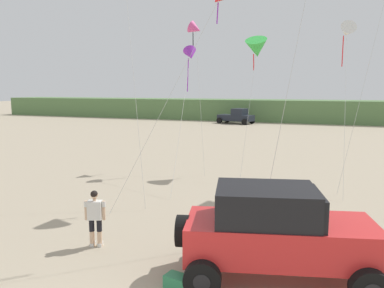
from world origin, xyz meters
name	(u,v)px	position (x,y,z in m)	size (l,w,h in m)	color
dune_ridge	(274,110)	(-4.58, 50.58, 1.48)	(90.00, 6.64, 2.97)	#567A47
jeep	(277,231)	(2.68, 4.39, 1.20)	(5.02, 3.35, 2.26)	red
person_watching	(95,215)	(-2.49, 4.50, 0.94)	(0.59, 0.41, 1.67)	#DBB28E
cooler_box	(177,283)	(0.70, 3.02, 0.19)	(0.56, 0.36, 0.38)	#2D7F51
distant_pickup	(237,116)	(-8.39, 44.34, 0.94)	(4.92, 3.36, 1.98)	#1E232D
kite_white_parafoil	(196,29)	(-3.99, 16.89, 7.93)	(2.07, 3.33, 8.43)	#E04C93
kite_red_delta	(257,48)	(-0.38, 16.70, 6.70)	(1.38, 4.50, 7.40)	green
kite_yellow_diamond	(347,31)	(4.13, 17.46, 7.46)	(1.15, 6.35, 8.04)	white
kite_blue_swept	(190,55)	(-3.64, 15.16, 6.33)	(1.79, 6.15, 6.88)	purple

